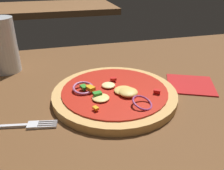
% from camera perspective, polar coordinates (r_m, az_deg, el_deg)
% --- Properties ---
extents(dining_table, '(1.31, 0.81, 0.04)m').
position_cam_1_polar(dining_table, '(0.48, 5.51, -6.73)').
color(dining_table, brown).
rests_on(dining_table, ground).
extents(pizza, '(0.25, 0.25, 0.03)m').
position_cam_1_polar(pizza, '(0.49, 0.61, -2.14)').
color(pizza, tan).
rests_on(pizza, dining_table).
extents(fork, '(0.15, 0.04, 0.01)m').
position_cam_1_polar(fork, '(0.44, -22.02, -9.10)').
color(fork, silver).
rests_on(fork, dining_table).
extents(beer_glass, '(0.07, 0.07, 0.14)m').
position_cam_1_polar(beer_glass, '(0.66, -24.60, 7.85)').
color(beer_glass, silver).
rests_on(beer_glass, dining_table).
extents(napkin, '(0.13, 0.13, 0.00)m').
position_cam_1_polar(napkin, '(0.57, 18.30, 0.10)').
color(napkin, '#B21E1E').
rests_on(napkin, dining_table).
extents(background_table, '(0.85, 0.49, 0.04)m').
position_cam_1_polar(background_table, '(1.72, -14.69, 17.35)').
color(background_table, brown).
rests_on(background_table, ground).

